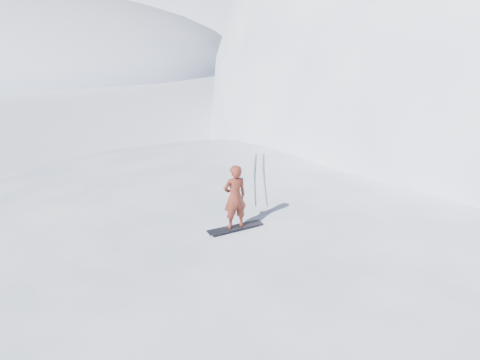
# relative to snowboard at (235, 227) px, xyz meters

# --- Properties ---
(ground) EXTENTS (400.00, 400.00, 0.00)m
(ground) POSITION_rel_snowboard_xyz_m (2.28, -0.66, -2.41)
(ground) COLOR white
(ground) RESTS_ON ground
(near_ridge) EXTENTS (36.00, 28.00, 4.80)m
(near_ridge) POSITION_rel_snowboard_xyz_m (3.28, 2.34, -2.41)
(near_ridge) COLOR white
(near_ridge) RESTS_ON ground
(peak_shoulder) EXTENTS (28.00, 24.00, 18.00)m
(peak_shoulder) POSITION_rel_snowboard_xyz_m (12.28, 19.34, -2.41)
(peak_shoulder) COLOR white
(peak_shoulder) RESTS_ON ground
(far_ridge_c) EXTENTS (140.00, 90.00, 36.00)m
(far_ridge_c) POSITION_rel_snowboard_xyz_m (-37.72, 109.34, -2.41)
(far_ridge_c) COLOR white
(far_ridge_c) RESTS_ON ground
(wind_bumps) EXTENTS (16.00, 14.40, 1.00)m
(wind_bumps) POSITION_rel_snowboard_xyz_m (1.72, 1.46, -2.41)
(wind_bumps) COLOR white
(wind_bumps) RESTS_ON ground
(snowboard) EXTENTS (1.57, 1.17, 0.03)m
(snowboard) POSITION_rel_snowboard_xyz_m (0.00, 0.00, 0.00)
(snowboard) COLOR black
(snowboard) RESTS_ON near_ridge
(snowboarder) EXTENTS (0.82, 0.75, 1.89)m
(snowboarder) POSITION_rel_snowboard_xyz_m (0.00, 0.00, 0.96)
(snowboarder) COLOR maroon
(snowboarder) RESTS_ON snowboard
(board_tracks) EXTENTS (1.21, 5.96, 0.04)m
(board_tracks) POSITION_rel_snowboard_xyz_m (0.17, 4.58, 0.01)
(board_tracks) COLOR silver
(board_tracks) RESTS_ON ground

